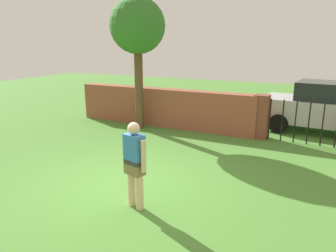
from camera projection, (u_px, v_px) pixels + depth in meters
name	position (u px, v px, depth m)	size (l,w,h in m)	color
ground_plane	(122.00, 183.00, 6.79)	(40.00, 40.00, 0.00)	#4C8433
brick_wall	(163.00, 107.00, 11.39)	(6.83, 0.50, 1.37)	brown
tree	(137.00, 28.00, 10.38)	(1.86, 1.86, 4.45)	brown
person	(135.00, 161.00, 5.57)	(0.53, 0.30, 1.62)	beige
fence_gate	(302.00, 121.00, 9.34)	(2.84, 0.44, 1.40)	brown
car	(328.00, 108.00, 10.40)	(4.35, 2.25, 1.72)	#B7B7BC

